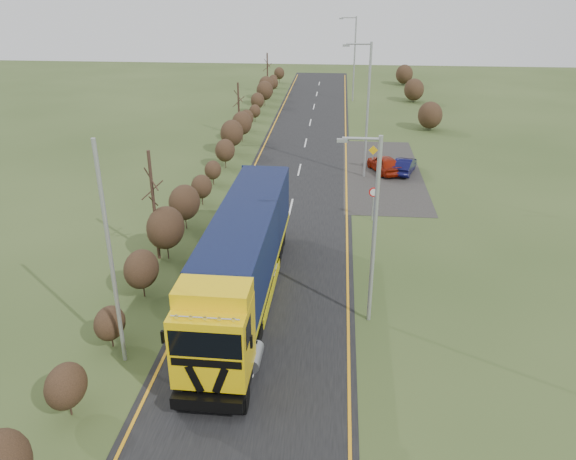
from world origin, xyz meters
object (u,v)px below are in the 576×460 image
Objects in this scene: car_red_hatchback at (384,164)px; speed_sign at (373,198)px; lorry at (243,255)px; car_blue_sedan at (405,166)px; streetlight_near at (372,225)px.

car_red_hatchback is 1.81× the size of speed_sign.
lorry is 21.66m from car_red_hatchback.
speed_sign is at bearing 89.73° from car_blue_sedan.
speed_sign is (-2.92, -9.67, 0.92)m from car_blue_sedan.
streetlight_near reaches higher than car_red_hatchback.
car_red_hatchback is (7.77, 20.14, -1.81)m from lorry.
streetlight_near is at bearing -93.91° from speed_sign.
car_red_hatchback is at bearing 84.19° from streetlight_near.
lorry is 12.28m from speed_sign.
car_blue_sedan is 1.68× the size of speed_sign.
car_red_hatchback is at bearing 81.98° from speed_sign.
lorry is at bearing -121.53° from speed_sign.
speed_sign is (-1.37, -9.70, 0.84)m from car_red_hatchback.
car_blue_sedan is at bearing 159.26° from car_red_hatchback.
lorry reaches higher than car_red_hatchback.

